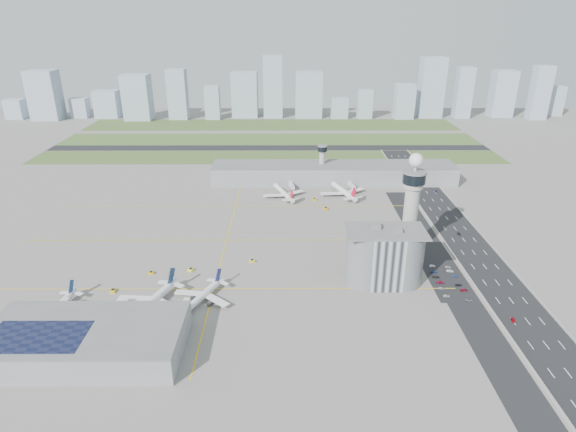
{
  "coord_description": "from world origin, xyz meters",
  "views": [
    {
      "loc": [
        -0.99,
        -252.57,
        136.98
      ],
      "look_at": [
        0.0,
        35.0,
        15.0
      ],
      "focal_mm": 30.0,
      "sensor_mm": 36.0,
      "label": 1
    }
  ],
  "objects_px": {
    "car_lot_3": "(436,277)",
    "car_lot_9": "(455,276)",
    "car_hw_2": "(436,191)",
    "airplane_far_b": "(342,187)",
    "car_lot_10": "(450,271)",
    "jet_bridge_far_1": "(349,184)",
    "car_hw_0": "(513,320)",
    "admin_building": "(384,256)",
    "tug_4": "(314,199)",
    "tug_3": "(252,261)",
    "airplane_near_b": "(149,299)",
    "airplane_far_a": "(283,190)",
    "tug_2": "(191,269)",
    "car_lot_5": "(432,266)",
    "jet_bridge_near_1": "(114,318)",
    "airplane_near_c": "(201,293)",
    "jet_bridge_near_2": "(177,318)",
    "secondary_tower": "(322,160)",
    "car_lot_7": "(464,290)",
    "car_lot_2": "(440,282)",
    "car_lot_8": "(459,285)",
    "car_lot_0": "(446,296)",
    "car_lot_4": "(434,272)",
    "jet_bridge_near_0": "(51,319)",
    "car_hw_4": "(403,169)",
    "car_lot_6": "(469,300)",
    "jet_bridge_far_0": "(290,184)",
    "tug_1": "(151,273)",
    "airplane_near_a": "(54,307)",
    "tug_5": "(326,208)",
    "car_lot_1": "(442,288)",
    "tug_0": "(113,291)",
    "car_hw_1": "(459,234)"
  },
  "relations": [
    {
      "from": "jet_bridge_far_1",
      "to": "car_hw_0",
      "type": "relative_size",
      "value": 3.68
    },
    {
      "from": "secondary_tower",
      "to": "car_lot_7",
      "type": "relative_size",
      "value": 8.1
    },
    {
      "from": "jet_bridge_near_0",
      "to": "jet_bridge_near_2",
      "type": "bearing_deg",
      "value": -80.0
    },
    {
      "from": "car_hw_0",
      "to": "car_hw_2",
      "type": "height_order",
      "value": "car_hw_0"
    },
    {
      "from": "car_lot_10",
      "to": "car_hw_1",
      "type": "height_order",
      "value": "car_lot_10"
    },
    {
      "from": "jet_bridge_far_1",
      "to": "car_lot_5",
      "type": "xyz_separation_m",
      "value": [
        32.13,
        -138.08,
        -2.27
      ]
    },
    {
      "from": "tug_3",
      "to": "car_hw_4",
      "type": "bearing_deg",
      "value": -57.39
    },
    {
      "from": "airplane_far_a",
      "to": "car_lot_8",
      "type": "height_order",
      "value": "airplane_far_a"
    },
    {
      "from": "car_lot_6",
      "to": "car_lot_8",
      "type": "height_order",
      "value": "car_lot_8"
    },
    {
      "from": "jet_bridge_far_1",
      "to": "tug_0",
      "type": "height_order",
      "value": "jet_bridge_far_1"
    },
    {
      "from": "jet_bridge_near_1",
      "to": "jet_bridge_far_0",
      "type": "height_order",
      "value": "same"
    },
    {
      "from": "car_lot_7",
      "to": "car_lot_6",
      "type": "bearing_deg",
      "value": 166.81
    },
    {
      "from": "jet_bridge_near_1",
      "to": "jet_bridge_far_1",
      "type": "bearing_deg",
      "value": -24.97
    },
    {
      "from": "tug_4",
      "to": "car_lot_5",
      "type": "relative_size",
      "value": 0.89
    },
    {
      "from": "tug_2",
      "to": "car_lot_9",
      "type": "xyz_separation_m",
      "value": [
        149.73,
        -7.47,
        -0.39
      ]
    },
    {
      "from": "car_lot_2",
      "to": "tug_5",
      "type": "bearing_deg",
      "value": 30.02
    },
    {
      "from": "secondary_tower",
      "to": "car_lot_7",
      "type": "height_order",
      "value": "secondary_tower"
    },
    {
      "from": "car_lot_0",
      "to": "car_hw_0",
      "type": "height_order",
      "value": "car_hw_0"
    },
    {
      "from": "tug_1",
      "to": "car_hw_4",
      "type": "relative_size",
      "value": 0.88
    },
    {
      "from": "tug_4",
      "to": "car_lot_7",
      "type": "height_order",
      "value": "tug_4"
    },
    {
      "from": "jet_bridge_near_0",
      "to": "jet_bridge_far_0",
      "type": "height_order",
      "value": "same"
    },
    {
      "from": "airplane_far_b",
      "to": "car_lot_10",
      "type": "relative_size",
      "value": 10.98
    },
    {
      "from": "car_lot_2",
      "to": "secondary_tower",
      "type": "bearing_deg",
      "value": 19.94
    },
    {
      "from": "tug_2",
      "to": "car_lot_3",
      "type": "height_order",
      "value": "tug_2"
    },
    {
      "from": "jet_bridge_far_0",
      "to": "tug_2",
      "type": "bearing_deg",
      "value": -32.2
    },
    {
      "from": "tug_3",
      "to": "airplane_near_b",
      "type": "bearing_deg",
      "value": 114.43
    },
    {
      "from": "car_lot_2",
      "to": "car_lot_8",
      "type": "distance_m",
      "value": 9.55
    },
    {
      "from": "airplane_far_a",
      "to": "tug_2",
      "type": "xyz_separation_m",
      "value": [
        -52.72,
        -121.45,
        -4.8
      ]
    },
    {
      "from": "car_lot_0",
      "to": "car_lot_8",
      "type": "relative_size",
      "value": 1.04
    },
    {
      "from": "car_lot_0",
      "to": "car_lot_4",
      "type": "bearing_deg",
      "value": -1.97
    },
    {
      "from": "tug_3",
      "to": "car_lot_5",
      "type": "xyz_separation_m",
      "value": [
        105.6,
        -6.32,
        -0.31
      ]
    },
    {
      "from": "jet_bridge_near_2",
      "to": "car_hw_4",
      "type": "height_order",
      "value": "jet_bridge_near_2"
    },
    {
      "from": "jet_bridge_far_1",
      "to": "car_lot_4",
      "type": "distance_m",
      "value": 148.39
    },
    {
      "from": "jet_bridge_near_0",
      "to": "tug_1",
      "type": "distance_m",
      "value": 58.89
    },
    {
      "from": "airplane_near_b",
      "to": "car_lot_4",
      "type": "distance_m",
      "value": 156.36
    },
    {
      "from": "car_lot_9",
      "to": "car_hw_2",
      "type": "height_order",
      "value": "car_lot_9"
    },
    {
      "from": "car_lot_3",
      "to": "jet_bridge_near_1",
      "type": "bearing_deg",
      "value": 111.41
    },
    {
      "from": "car_lot_3",
      "to": "car_lot_9",
      "type": "distance_m",
      "value": 11.12
    },
    {
      "from": "admin_building",
      "to": "airplane_near_b",
      "type": "bearing_deg",
      "value": -167.36
    },
    {
      "from": "jet_bridge_near_1",
      "to": "car_lot_0",
      "type": "bearing_deg",
      "value": -72.17
    },
    {
      "from": "tug_5",
      "to": "car_lot_1",
      "type": "distance_m",
      "value": 125.48
    },
    {
      "from": "admin_building",
      "to": "car_hw_4",
      "type": "relative_size",
      "value": 12.9
    },
    {
      "from": "jet_bridge_far_1",
      "to": "airplane_far_b",
      "type": "bearing_deg",
      "value": -33.87
    },
    {
      "from": "airplane_near_c",
      "to": "jet_bridge_near_2",
      "type": "relative_size",
      "value": 2.72
    },
    {
      "from": "airplane_near_a",
      "to": "airplane_far_b",
      "type": "bearing_deg",
      "value": 144.48
    },
    {
      "from": "admin_building",
      "to": "tug_4",
      "type": "relative_size",
      "value": 13.44
    },
    {
      "from": "secondary_tower",
      "to": "tug_4",
      "type": "distance_m",
      "value": 51.76
    },
    {
      "from": "admin_building",
      "to": "car_hw_2",
      "type": "distance_m",
      "value": 159.89
    },
    {
      "from": "airplane_near_a",
      "to": "tug_5",
      "type": "bearing_deg",
      "value": 141.48
    },
    {
      "from": "airplane_far_b",
      "to": "car_hw_0",
      "type": "distance_m",
      "value": 185.95
    }
  ]
}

